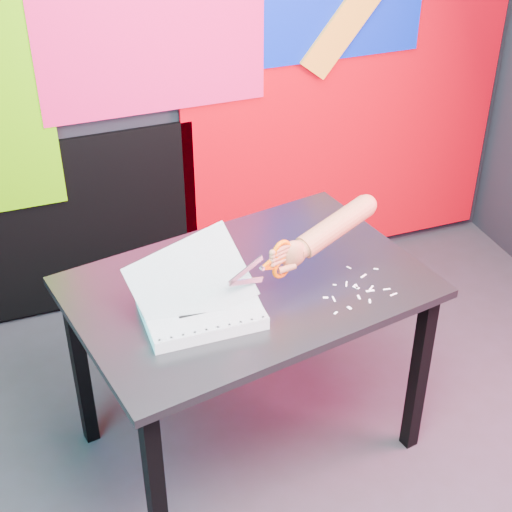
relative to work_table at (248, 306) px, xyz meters
name	(u,v)px	position (x,y,z in m)	size (l,w,h in m)	color
room	(378,167)	(0.22, -0.41, 0.69)	(3.01, 3.01, 2.71)	#28282B
backdrop	(226,99)	(0.28, 1.05, 0.30)	(2.88, 0.05, 2.08)	#C5000D
work_table	(248,306)	(0.00, 0.00, 0.00)	(1.28, 0.97, 0.75)	black
printout_stack	(201,309)	(-0.20, -0.11, 0.12)	(0.41, 0.27, 0.28)	silver
scissors	(277,261)	(0.06, -0.10, 0.24)	(0.24, 0.09, 0.14)	silver
hand_forearm	(329,230)	(0.27, -0.03, 0.27)	(0.43, 0.18, 0.15)	#B25F46
paper_clippings	(359,290)	(0.33, -0.16, 0.09)	(0.25, 0.23, 0.00)	white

